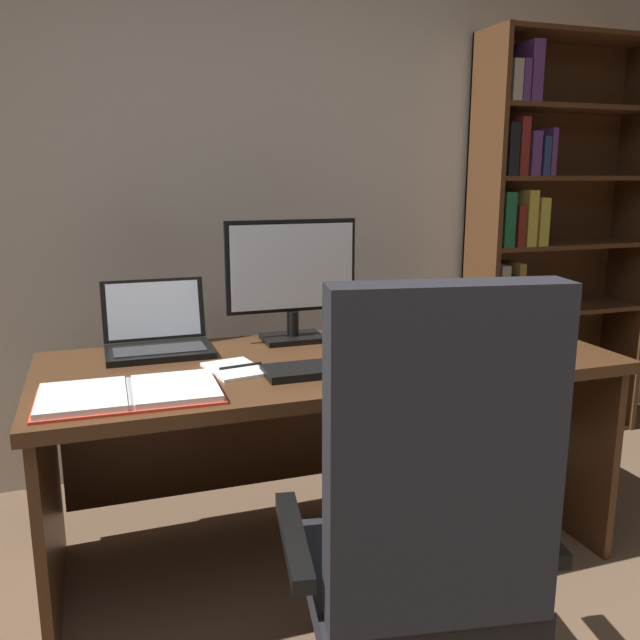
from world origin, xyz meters
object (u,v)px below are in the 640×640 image
at_px(notepad, 234,369).
at_px(pen, 241,366).
at_px(reading_stand_with_book, 413,310).
at_px(coffee_mug, 531,326).
at_px(monitor, 292,280).
at_px(computer_mouse, 418,357).
at_px(office_chair, 423,562).
at_px(open_binder, 130,394).
at_px(bookshelf, 539,255).
at_px(laptop, 158,337).
at_px(desk, 323,403).
at_px(keyboard, 331,368).

bearing_deg(notepad, pen, 0.00).
bearing_deg(reading_stand_with_book, coffee_mug, -41.91).
relative_size(monitor, pen, 3.45).
xyz_separation_m(computer_mouse, coffee_mug, (0.55, 0.16, 0.02)).
bearing_deg(office_chair, monitor, 98.84).
height_order(open_binder, notepad, open_binder).
relative_size(computer_mouse, reading_stand_with_book, 0.31).
bearing_deg(bookshelf, laptop, -166.22).
xyz_separation_m(monitor, notepad, (-0.28, -0.31, -0.22)).
distance_m(desk, open_binder, 0.75).
distance_m(desk, keyboard, 0.32).
xyz_separation_m(monitor, coffee_mug, (0.85, -0.25, -0.18)).
relative_size(office_chair, notepad, 5.39).
height_order(bookshelf, monitor, bookshelf).
height_order(monitor, laptop, monitor).
bearing_deg(reading_stand_with_book, office_chair, -115.40).
distance_m(computer_mouse, reading_stand_with_book, 0.52).
distance_m(keyboard, notepad, 0.30).
xyz_separation_m(laptop, coffee_mug, (1.34, -0.26, -0.01)).
relative_size(bookshelf, monitor, 4.08).
relative_size(keyboard, reading_stand_with_book, 1.25).
bearing_deg(bookshelf, reading_stand_with_book, -154.98).
relative_size(bookshelf, computer_mouse, 18.95).
height_order(laptop, open_binder, laptop).
bearing_deg(reading_stand_with_book, keyboard, -137.90).
bearing_deg(office_chair, reading_stand_with_book, 74.67).
bearing_deg(laptop, bookshelf, 13.78).
bearing_deg(office_chair, laptop, 122.95).
xyz_separation_m(computer_mouse, reading_stand_with_book, (0.22, 0.47, 0.05)).
relative_size(laptop, notepad, 1.69).
distance_m(laptop, coffee_mug, 1.36).
bearing_deg(desk, monitor, 107.27).
bearing_deg(notepad, open_binder, -153.80).
height_order(desk, keyboard, keyboard).
relative_size(monitor, coffee_mug, 5.37).
relative_size(pen, coffee_mug, 1.56).
distance_m(monitor, pen, 0.46).
xyz_separation_m(monitor, keyboard, (-0.00, -0.42, -0.21)).
bearing_deg(open_binder, monitor, 38.73).
bearing_deg(computer_mouse, notepad, 169.35).
bearing_deg(laptop, desk, -18.63).
bearing_deg(computer_mouse, monitor, 125.63).
height_order(computer_mouse, coffee_mug, coffee_mug).
bearing_deg(open_binder, reading_stand_with_book, 25.74).
relative_size(open_binder, pen, 3.56).
relative_size(desk, monitor, 3.92).
xyz_separation_m(bookshelf, coffee_mug, (-0.56, -0.72, -0.16)).
height_order(keyboard, computer_mouse, computer_mouse).
relative_size(office_chair, pen, 8.09).
height_order(desk, open_binder, open_binder).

